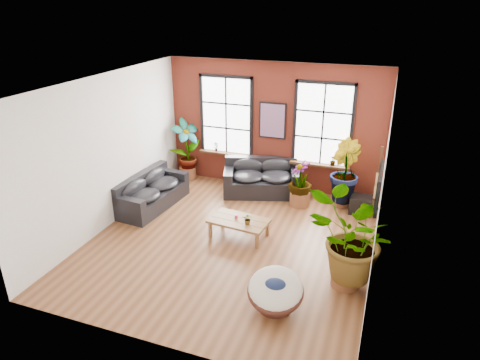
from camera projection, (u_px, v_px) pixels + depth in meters
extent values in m
cube|color=brown|center=(231.00, 242.00, 9.52)|extent=(6.00, 6.50, 0.02)
cube|color=white|center=(229.00, 83.00, 8.14)|extent=(6.00, 6.50, 0.02)
cube|color=#511A13|center=(273.00, 127.00, 11.65)|extent=(6.00, 0.02, 3.50)
cube|color=silver|center=(147.00, 249.00, 6.01)|extent=(6.00, 0.02, 3.50)
cube|color=silver|center=(107.00, 152.00, 9.77)|extent=(0.02, 6.50, 3.50)
cube|color=silver|center=(382.00, 189.00, 7.89)|extent=(0.02, 6.50, 3.50)
cube|color=white|center=(226.00, 116.00, 11.94)|extent=(1.40, 0.02, 2.10)
cube|color=#351D0E|center=(226.00, 153.00, 12.30)|extent=(1.60, 0.22, 0.06)
cube|color=white|center=(323.00, 125.00, 11.10)|extent=(1.40, 0.02, 2.10)
cube|color=#351D0E|center=(319.00, 165.00, 11.46)|extent=(1.60, 0.22, 0.06)
cube|color=black|center=(262.00, 186.00, 11.77)|extent=(2.26, 1.58, 0.47)
cube|color=black|center=(262.00, 165.00, 11.93)|extent=(2.03, 0.86, 0.48)
cube|color=black|center=(229.00, 173.00, 11.66)|extent=(0.54, 1.03, 0.24)
cube|color=black|center=(295.00, 174.00, 11.59)|extent=(0.54, 1.03, 0.24)
ellipsoid|color=black|center=(248.00, 176.00, 11.61)|extent=(1.08, 1.06, 0.27)
ellipsoid|color=black|center=(248.00, 166.00, 11.81)|extent=(0.90, 0.52, 0.46)
ellipsoid|color=black|center=(276.00, 177.00, 11.58)|extent=(1.08, 1.06, 0.27)
ellipsoid|color=black|center=(276.00, 167.00, 11.78)|extent=(0.90, 0.52, 0.46)
cube|color=black|center=(153.00, 199.00, 11.06)|extent=(1.08, 2.22, 0.42)
cube|color=black|center=(141.00, 181.00, 11.02)|extent=(0.40, 2.16, 0.43)
cube|color=black|center=(128.00, 203.00, 10.12)|extent=(0.91, 0.30, 0.22)
cube|color=black|center=(173.00, 174.00, 11.73)|extent=(0.91, 0.30, 0.22)
ellipsoid|color=black|center=(144.00, 196.00, 10.57)|extent=(0.83, 1.00, 0.24)
ellipsoid|color=black|center=(134.00, 189.00, 10.61)|extent=(0.32, 0.96, 0.41)
ellipsoid|color=black|center=(163.00, 183.00, 11.29)|extent=(0.83, 1.00, 0.24)
ellipsoid|color=black|center=(155.00, 176.00, 11.33)|extent=(0.32, 0.96, 0.41)
cube|color=brown|center=(239.00, 221.00, 9.59)|extent=(1.37, 0.87, 0.06)
cube|color=#351D0E|center=(237.00, 222.00, 9.47)|extent=(1.29, 0.14, 0.00)
cube|color=#351D0E|center=(241.00, 217.00, 9.68)|extent=(1.29, 0.14, 0.00)
cube|color=brown|center=(210.00, 229.00, 9.65)|extent=(0.07, 0.07, 0.36)
cube|color=brown|center=(257.00, 241.00, 9.19)|extent=(0.07, 0.07, 0.36)
cube|color=brown|center=(223.00, 218.00, 10.15)|extent=(0.07, 0.07, 0.36)
cube|color=brown|center=(268.00, 229.00, 9.69)|extent=(0.07, 0.07, 0.36)
cylinder|color=#C8324B|center=(236.00, 216.00, 9.64)|extent=(0.08, 0.08, 0.08)
cylinder|color=#482319|center=(275.00, 303.00, 7.44)|extent=(0.65, 0.65, 0.23)
torus|color=#482319|center=(275.00, 291.00, 7.34)|extent=(1.13, 1.13, 0.44)
ellipsoid|color=beige|center=(276.00, 288.00, 7.31)|extent=(1.09, 1.14, 0.60)
ellipsoid|color=#141F40|center=(276.00, 284.00, 7.23)|extent=(0.42, 0.36, 0.17)
cube|color=black|center=(273.00, 120.00, 11.51)|extent=(0.74, 0.04, 0.98)
cube|color=#0C7F8C|center=(272.00, 121.00, 11.48)|extent=(0.66, 0.02, 0.90)
cube|color=black|center=(379.00, 187.00, 8.21)|extent=(0.06, 1.25, 0.72)
cube|color=black|center=(377.00, 187.00, 8.22)|extent=(0.01, 1.15, 0.62)
cylinder|color=#B27F4C|center=(376.00, 190.00, 9.34)|extent=(0.09, 0.38, 0.38)
cylinder|color=#B27F4C|center=(378.00, 180.00, 9.24)|extent=(0.09, 0.30, 0.30)
cylinder|color=black|center=(376.00, 190.00, 9.34)|extent=(0.09, 0.11, 0.11)
cube|color=#351D0E|center=(380.00, 164.00, 9.09)|extent=(0.04, 0.05, 0.55)
cube|color=#351D0E|center=(382.00, 149.00, 8.97)|extent=(0.06, 0.06, 0.14)
cube|color=black|center=(361.00, 205.00, 10.70)|extent=(0.55, 0.47, 0.45)
cylinder|color=brown|center=(188.00, 173.00, 12.76)|extent=(0.53, 0.53, 0.36)
cylinder|color=brown|center=(341.00, 199.00, 11.14)|extent=(0.46, 0.46, 0.33)
cylinder|color=brown|center=(345.00, 277.00, 8.01)|extent=(0.55, 0.55, 0.38)
cylinder|color=brown|center=(300.00, 198.00, 11.12)|extent=(0.64, 0.64, 0.37)
imported|color=#184E15|center=(187.00, 147.00, 12.42)|extent=(1.00, 1.07, 1.68)
imported|color=#184E15|center=(343.00, 171.00, 10.82)|extent=(1.04, 1.12, 1.61)
imported|color=#184E15|center=(351.00, 241.00, 7.65)|extent=(1.98, 1.94, 1.67)
imported|color=#184E15|center=(300.00, 181.00, 10.94)|extent=(0.78, 0.78, 1.08)
imported|color=#184E15|center=(248.00, 219.00, 9.36)|extent=(0.25, 0.23, 0.24)
imported|color=#184E15|center=(216.00, 147.00, 12.33)|extent=(0.17, 0.17, 0.27)
imported|color=#184E15|center=(333.00, 161.00, 11.29)|extent=(0.19, 0.19, 0.27)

